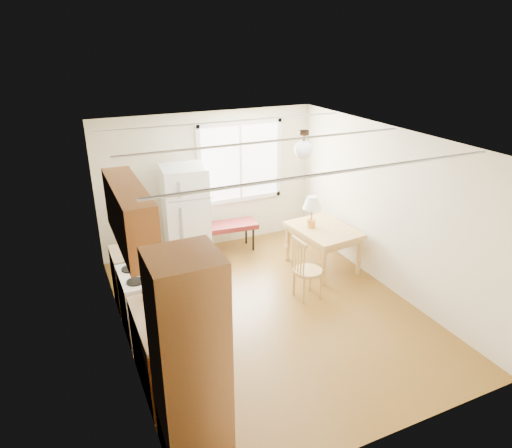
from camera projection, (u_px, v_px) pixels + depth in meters
room_shell at (270, 232)px, 6.15m from camera, size 4.60×5.60×2.62m
kitchen_run at (158, 311)px, 5.12m from camera, size 0.65×3.40×2.20m
window_unit at (240, 162)px, 8.34m from camera, size 1.64×0.05×1.51m
pendant_light at (304, 149)px, 6.37m from camera, size 0.26×0.26×0.40m
refrigerator at (186, 216)px, 7.71m from camera, size 0.78×0.78×1.73m
bench at (224, 227)px, 8.24m from camera, size 1.22×0.54×0.55m
dining_table at (323, 234)px, 7.63m from camera, size 0.98×1.24×0.73m
chair at (303, 265)px, 6.74m from camera, size 0.43×0.43×0.97m
table_lamp at (312, 205)px, 7.49m from camera, size 0.31×0.31×0.54m
coffee_maker at (167, 319)px, 4.65m from camera, size 0.18×0.24×0.36m
kettle at (148, 290)px, 5.24m from camera, size 0.13×0.13×0.24m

